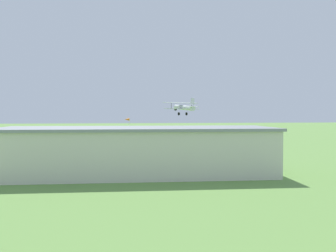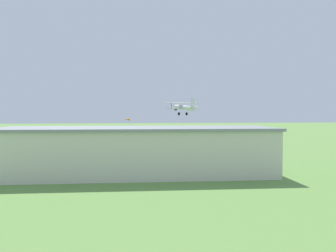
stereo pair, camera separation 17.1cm
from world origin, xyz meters
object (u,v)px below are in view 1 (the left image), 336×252
(person_by_parked_cars, at_px, (209,152))
(person_crossing_taxiway, at_px, (13,160))
(person_beside_truck, at_px, (200,153))
(person_watching_takeoff, at_px, (173,152))
(car_orange, at_px, (29,157))
(person_walking_on_apron, at_px, (233,152))
(hangar, at_px, (137,151))
(windsock, at_px, (127,122))
(biplane, at_px, (183,107))

(person_by_parked_cars, distance_m, person_crossing_taxiway, 32.52)
(person_beside_truck, xyz_separation_m, person_watching_takeoff, (4.49, -2.03, 0.08))
(car_orange, relative_size, person_beside_truck, 2.95)
(car_orange, distance_m, person_beside_truck, 28.25)
(person_walking_on_apron, bearing_deg, hangar, 43.59)
(car_orange, distance_m, person_crossing_taxiway, 3.63)
(car_orange, xyz_separation_m, person_walking_on_apron, (-34.69, -4.22, -0.04))
(hangar, bearing_deg, person_beside_truck, -126.93)
(hangar, relative_size, windsock, 5.26)
(windsock, bearing_deg, person_beside_truck, 117.63)
(biplane, xyz_separation_m, car_orange, (27.05, 13.12, -8.24))
(hangar, relative_size, person_watching_takeoff, 20.10)
(biplane, distance_m, person_crossing_taxiway, 33.95)
(hangar, distance_m, person_watching_takeoff, 19.04)
(hangar, relative_size, car_orange, 7.44)
(person_watching_takeoff, distance_m, person_by_parked_cars, 6.55)
(car_orange, relative_size, person_watching_takeoff, 2.70)
(windsock, bearing_deg, biplane, 131.10)
(person_crossing_taxiway, height_order, windsock, windsock)
(person_walking_on_apron, distance_m, person_crossing_taxiway, 36.97)
(biplane, height_order, person_walking_on_apron, biplane)
(biplane, bearing_deg, person_crossing_taxiway, 29.90)
(person_crossing_taxiway, bearing_deg, biplane, -150.10)
(windsock, bearing_deg, person_by_parked_cars, 123.11)
(car_orange, relative_size, windsock, 0.71)
(car_orange, height_order, person_crossing_taxiway, person_crossing_taxiway)
(car_orange, bearing_deg, windsock, -121.16)
(person_crossing_taxiway, distance_m, windsock, 34.43)
(car_orange, height_order, windsock, windsock)
(person_walking_on_apron, relative_size, person_crossing_taxiway, 0.92)
(person_by_parked_cars, xyz_separation_m, person_walking_on_apron, (-4.50, -0.29, -0.04))
(person_beside_truck, relative_size, windsock, 0.24)
(hangar, bearing_deg, car_orange, -38.39)
(person_beside_truck, xyz_separation_m, windsock, (12.39, -23.66, 5.03))
(biplane, distance_m, person_by_parked_cars, 12.73)
(person_by_parked_cars, distance_m, person_walking_on_apron, 4.51)
(biplane, bearing_deg, hangar, 68.09)
(biplane, relative_size, person_walking_on_apron, 5.08)
(person_watching_takeoff, relative_size, person_crossing_taxiway, 1.03)
(car_orange, xyz_separation_m, person_by_parked_cars, (-30.19, -3.94, -0.00))
(person_beside_truck, relative_size, person_crossing_taxiway, 0.94)
(person_beside_truck, bearing_deg, biplane, -84.15)
(car_orange, relative_size, person_walking_on_apron, 3.02)
(hangar, height_order, windsock, windsock)
(hangar, height_order, person_walking_on_apron, hangar)
(person_crossing_taxiway, bearing_deg, car_orange, -114.58)
(person_walking_on_apron, bearing_deg, person_watching_takeoff, -1.07)
(person_beside_truck, bearing_deg, windsock, -62.37)
(person_walking_on_apron, bearing_deg, car_orange, 6.94)
(person_crossing_taxiway, bearing_deg, person_by_parked_cars, -167.14)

